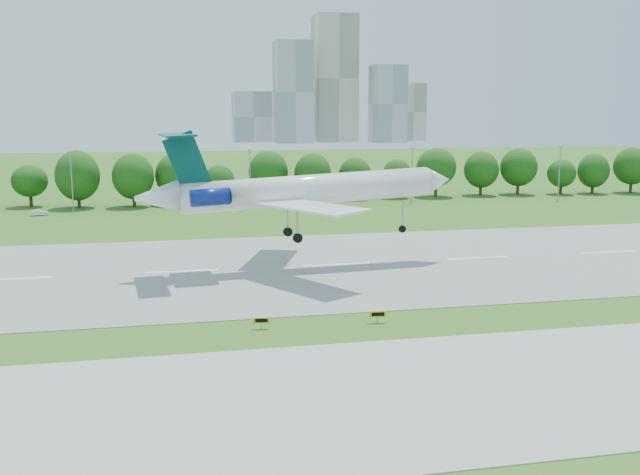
% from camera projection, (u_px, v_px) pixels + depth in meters
% --- Properties ---
extents(ground, '(600.00, 600.00, 0.00)m').
position_uv_depth(ground, '(187.00, 331.00, 65.63)').
color(ground, '#336B1C').
rests_on(ground, ground).
extents(runway, '(400.00, 45.00, 0.08)m').
position_uv_depth(runway, '(182.00, 272.00, 89.71)').
color(runway, gray).
rests_on(runway, ground).
extents(taxiway, '(400.00, 23.00, 0.08)m').
position_uv_depth(taxiway, '(194.00, 410.00, 48.28)').
color(taxiway, '#ADADA8').
rests_on(taxiway, ground).
extents(tree_line, '(288.40, 8.40, 10.40)m').
position_uv_depth(tree_line, '(175.00, 176.00, 153.18)').
color(tree_line, '#382314').
rests_on(tree_line, ground).
extents(light_poles, '(175.90, 0.25, 12.19)m').
position_uv_depth(light_poles, '(163.00, 180.00, 143.01)').
color(light_poles, gray).
rests_on(light_poles, ground).
extents(skyline, '(127.00, 52.00, 80.00)m').
position_uv_depth(skyline, '(329.00, 94.00, 456.85)').
color(skyline, '#B2B2B7').
rests_on(skyline, ground).
extents(airliner, '(42.03, 30.47, 14.08)m').
position_uv_depth(airliner, '(293.00, 190.00, 90.62)').
color(airliner, white).
rests_on(airliner, ground).
extents(taxi_sign_centre, '(1.66, 0.38, 1.16)m').
position_uv_depth(taxi_sign_centre, '(378.00, 314.00, 68.12)').
color(taxi_sign_centre, gray).
rests_on(taxi_sign_centre, ground).
extents(taxi_sign_right, '(1.56, 0.39, 1.09)m').
position_uv_depth(taxi_sign_right, '(261.00, 320.00, 66.25)').
color(taxi_sign_right, gray).
rests_on(taxi_sign_right, ground).
extents(service_vehicle_a, '(3.62, 1.91, 1.13)m').
position_uv_depth(service_vehicle_a, '(39.00, 213.00, 137.70)').
color(service_vehicle_a, silver).
rests_on(service_vehicle_a, ground).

